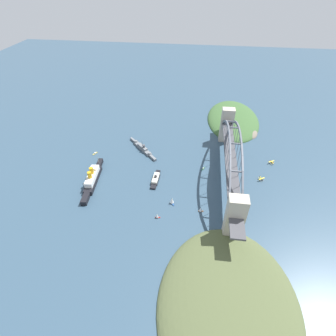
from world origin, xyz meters
name	(u,v)px	position (x,y,z in m)	size (l,w,h in m)	color
ground_plane	(227,177)	(0.00, 0.00, 0.00)	(1400.00, 1400.00, 0.00)	#334C60
harbor_arch_bridge	(230,159)	(0.00, 0.00, 30.64)	(249.61, 18.94, 69.58)	#BCB29E
headland_west_shore	(230,308)	(-170.28, 4.28, 0.00)	(159.25, 121.85, 23.28)	#515B38
headland_east_shore	(234,121)	(163.03, -19.54, 0.00)	(158.04, 92.04, 23.31)	#3D6033
ocean_liner	(93,178)	(-31.80, 175.83, 6.16)	(87.35, 15.88, 21.57)	black
naval_cruiser	(143,148)	(49.25, 125.96, 2.79)	(55.76, 52.26, 16.55)	slate
harbor_ferry_steamer	(156,179)	(-18.15, 94.32, 2.32)	(37.53, 8.97, 7.70)	black
seaplane_taxiing_near_bridge	(261,179)	(0.68, -45.04, 1.90)	(7.83, 8.84, 4.85)	#B7B7B2
seaplane_second_in_formation	(271,162)	(39.94, -65.10, 2.07)	(7.81, 9.41, 5.00)	#B7B7B2
small_boat_0	(203,169)	(13.86, 32.17, 0.83)	(7.50, 4.78, 2.27)	#2D6B3D
small_boat_1	(157,216)	(-81.18, 81.89, 3.29)	(3.41, 6.09, 7.05)	#B2231E
small_boat_2	(200,210)	(-65.24, 33.32, 2.78)	(3.55, 6.19, 5.99)	brown
small_boat_3	(95,153)	(29.49, 195.66, 0.75)	(8.77, 5.44, 2.13)	gold
small_boat_4	(172,200)	(-56.62, 67.93, 4.47)	(8.07, 6.82, 9.66)	#234C8C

